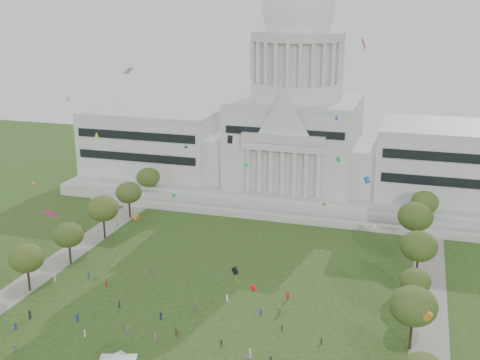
{
  "coord_description": "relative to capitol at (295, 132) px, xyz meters",
  "views": [
    {
      "loc": [
        42.09,
        -94.56,
        67.6
      ],
      "look_at": [
        0.0,
        45.0,
        24.0
      ],
      "focal_mm": 45.0,
      "sensor_mm": 36.0,
      "label": 1
    }
  ],
  "objects": [
    {
      "name": "row_tree_l_2",
      "position": [
        -45.04,
        -96.29,
        -13.79
      ],
      "size": [
        8.42,
        8.42,
        11.97
      ],
      "color": "black",
      "rests_on": "ground"
    },
    {
      "name": "row_tree_l_6",
      "position": [
        -46.87,
        -24.45,
        -14.02
      ],
      "size": [
        8.19,
        8.19,
        11.64
      ],
      "color": "black",
      "rests_on": "ground"
    },
    {
      "name": "person_2",
      "position": [
        26.81,
        -99.44,
        -21.55
      ],
      "size": [
        0.83,
        0.84,
        1.5
      ],
      "primitive_type": "imported",
      "rotation": [
        0.0,
        0.0,
        0.81
      ],
      "color": "#4C4C51",
      "rests_on": "ground"
    },
    {
      "name": "kite_swarm",
      "position": [
        3.19,
        -102.67,
        5.35
      ],
      "size": [
        84.91,
        104.33,
        58.49
      ],
      "color": "blue",
      "rests_on": "ground"
    },
    {
      "name": "row_tree_r_2",
      "position": [
        44.17,
        -96.15,
        -12.64
      ],
      "size": [
        9.55,
        9.55,
        13.58
      ],
      "color": "black",
      "rests_on": "ground"
    },
    {
      "name": "path_right",
      "position": [
        48.0,
        -83.59,
        -22.28
      ],
      "size": [
        8.0,
        160.0,
        0.04
      ],
      "primitive_type": "cube",
      "color": "gray",
      "rests_on": "ground"
    },
    {
      "name": "capitol",
      "position": [
        0.0,
        0.0,
        0.0
      ],
      "size": [
        160.0,
        64.5,
        91.3
      ],
      "color": "#B7B5AB",
      "rests_on": "ground"
    },
    {
      "name": "ground",
      "position": [
        0.0,
        -113.59,
        -22.3
      ],
      "size": [
        400.0,
        400.0,
        0.0
      ],
      "primitive_type": "plane",
      "color": "#2B4315",
      "rests_on": "ground"
    },
    {
      "name": "person_4",
      "position": [
        7.37,
        -106.28,
        -21.46
      ],
      "size": [
        0.55,
        0.99,
        1.68
      ],
      "primitive_type": "imported",
      "rotation": [
        0.0,
        0.0,
        4.73
      ],
      "color": "#4C4C51",
      "rests_on": "ground"
    },
    {
      "name": "person_5",
      "position": [
        -2.88,
        -105.33,
        -21.33
      ],
      "size": [
        1.92,
        1.39,
        1.93
      ],
      "primitive_type": "imported",
      "rotation": [
        0.0,
        0.0,
        2.71
      ],
      "color": "olive",
      "rests_on": "ground"
    },
    {
      "name": "distant_crowd",
      "position": [
        -12.79,
        -99.33,
        -21.42
      ],
      "size": [
        58.51,
        40.52,
        1.95
      ],
      "color": "navy",
      "rests_on": "ground"
    },
    {
      "name": "row_tree_r_6",
      "position": [
        45.96,
        -25.46,
        -13.79
      ],
      "size": [
        8.42,
        8.42,
        11.97
      ],
      "color": "black",
      "rests_on": "ground"
    },
    {
      "name": "path_left",
      "position": [
        -48.0,
        -83.59,
        -22.28
      ],
      "size": [
        8.0,
        160.0,
        0.04
      ],
      "primitive_type": "cube",
      "color": "gray",
      "rests_on": "ground"
    },
    {
      "name": "row_tree_r_4",
      "position": [
        44.76,
        -63.55,
        -13.01
      ],
      "size": [
        9.19,
        9.19,
        13.06
      ],
      "color": "black",
      "rests_on": "ground"
    },
    {
      "name": "event_tent",
      "position": [
        -7.8,
        -122.22,
        -18.12
      ],
      "size": [
        11.99,
        11.99,
        5.39
      ],
      "color": "#4C4C4C",
      "rests_on": "ground"
    },
    {
      "name": "row_tree_r_5",
      "position": [
        43.49,
        -43.4,
        -12.37
      ],
      "size": [
        9.82,
        9.82,
        13.96
      ],
      "color": "black",
      "rests_on": "ground"
    },
    {
      "name": "person_3",
      "position": [
        13.75,
        -110.56,
        -21.36
      ],
      "size": [
        1.17,
        1.35,
        1.87
      ],
      "primitive_type": "imported",
      "rotation": [
        0.0,
        0.0,
        5.28
      ],
      "color": "#994C8C",
      "rests_on": "ground"
    },
    {
      "name": "row_tree_l_4",
      "position": [
        -44.08,
        -61.17,
        -12.9
      ],
      "size": [
        9.29,
        9.29,
        13.21
      ],
      "color": "black",
      "rests_on": "ground"
    },
    {
      "name": "row_tree_l_3",
      "position": [
        -44.09,
        -79.67,
        -14.09
      ],
      "size": [
        8.12,
        8.12,
        11.55
      ],
      "color": "black",
      "rests_on": "ground"
    },
    {
      "name": "row_tree_l_5",
      "position": [
        -45.22,
        -42.58,
        -13.88
      ],
      "size": [
        8.33,
        8.33,
        11.85
      ],
      "color": "black",
      "rests_on": "ground"
    },
    {
      "name": "person_8",
      "position": [
        -8.89,
        -99.79,
        -21.46
      ],
      "size": [
        0.84,
        0.55,
        1.66
      ],
      "primitive_type": "imported",
      "rotation": [
        0.0,
        0.0,
        3.08
      ],
      "color": "navy",
      "rests_on": "ground"
    },
    {
      "name": "row_tree_r_3",
      "position": [
        44.4,
        -79.1,
        -15.21
      ],
      "size": [
        7.01,
        7.01,
        9.98
      ],
      "color": "black",
      "rests_on": "ground"
    },
    {
      "name": "person_10",
      "position": [
        17.95,
        -97.26,
        -21.44
      ],
      "size": [
        0.55,
        1.01,
        1.71
      ],
      "primitive_type": "imported",
      "rotation": [
        0.0,
        0.0,
        1.56
      ],
      "color": "#33723F",
      "rests_on": "ground"
    }
  ]
}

